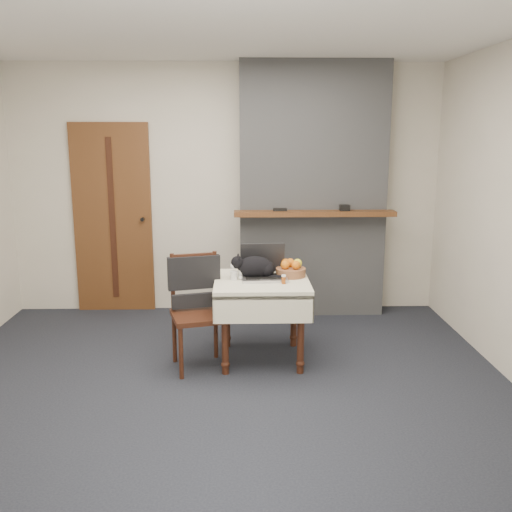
% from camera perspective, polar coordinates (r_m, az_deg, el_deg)
% --- Properties ---
extents(ground, '(4.50, 4.50, 0.00)m').
position_cam_1_polar(ground, '(4.47, -3.53, -12.84)').
color(ground, black).
rests_on(ground, ground).
extents(room_shell, '(4.52, 4.01, 2.61)m').
position_cam_1_polar(room_shell, '(4.52, -3.62, 10.57)').
color(room_shell, beige).
rests_on(room_shell, ground).
extents(door, '(0.82, 0.10, 2.00)m').
position_cam_1_polar(door, '(6.24, -14.12, 3.64)').
color(door, brown).
rests_on(door, ground).
extents(chimney, '(1.62, 0.48, 2.60)m').
position_cam_1_polar(chimney, '(5.97, 5.65, 6.45)').
color(chimney, gray).
rests_on(chimney, ground).
extents(side_table, '(0.78, 0.78, 0.70)m').
position_cam_1_polar(side_table, '(4.76, 0.57, -3.69)').
color(side_table, '#3A1A0F').
rests_on(side_table, ground).
extents(laptop, '(0.39, 0.34, 0.28)m').
position_cam_1_polar(laptop, '(4.78, 0.75, -1.36)').
color(laptop, '#B7B7BC').
rests_on(laptop, side_table).
extents(cat, '(0.45, 0.19, 0.21)m').
position_cam_1_polar(cat, '(4.76, -0.01, -1.15)').
color(cat, black).
rests_on(cat, side_table).
extents(cream_jar, '(0.06, 0.06, 0.07)m').
position_cam_1_polar(cream_jar, '(4.72, -2.23, -1.96)').
color(cream_jar, silver).
rests_on(cream_jar, side_table).
extents(pill_bottle, '(0.04, 0.04, 0.07)m').
position_cam_1_polar(pill_bottle, '(4.59, 2.78, -2.33)').
color(pill_bottle, '#964312').
rests_on(pill_bottle, side_table).
extents(fruit_basket, '(0.25, 0.25, 0.14)m').
position_cam_1_polar(fruit_basket, '(4.84, 3.50, -1.36)').
color(fruit_basket, '#8F5C39').
rests_on(fruit_basket, side_table).
extents(desk_clutter, '(0.11, 0.10, 0.01)m').
position_cam_1_polar(desk_clutter, '(4.77, 2.46, -2.21)').
color(desk_clutter, black).
rests_on(desk_clutter, side_table).
extents(chair, '(0.51, 0.50, 0.93)m').
position_cam_1_polar(chair, '(4.69, -6.01, -3.88)').
color(chair, '#3A1A0F').
rests_on(chair, ground).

